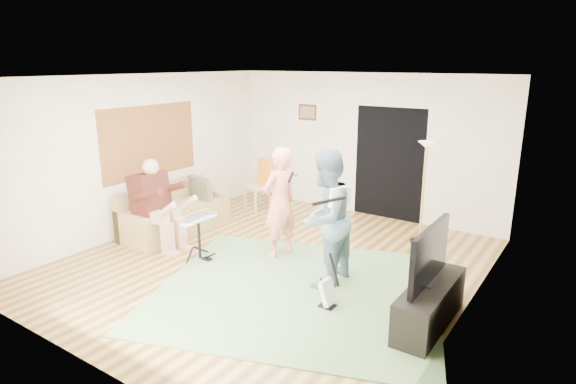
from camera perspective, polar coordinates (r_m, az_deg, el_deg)
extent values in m
plane|color=brown|center=(7.23, -2.00, -8.42)|extent=(6.00, 6.00, 0.00)
plane|color=white|center=(6.62, -2.22, 13.49)|extent=(6.00, 6.00, 0.00)
plane|color=#9B5E30|center=(8.77, -16.03, 5.80)|extent=(0.00, 2.05, 2.05)
plane|color=black|center=(9.17, 11.88, 3.29)|extent=(2.10, 0.00, 2.10)
cube|color=#3F2314|center=(9.85, 2.33, 9.42)|extent=(0.42, 0.03, 0.32)
cube|color=#5A7F4D|center=(6.42, 1.16, -11.55)|extent=(4.44, 4.23, 0.02)
cube|color=tan|center=(8.67, -13.12, -3.32)|extent=(0.80, 1.60, 0.40)
cube|color=tan|center=(8.86, -14.70, -1.66)|extent=(0.15, 1.98, 0.80)
cube|color=tan|center=(9.24, -9.12, -1.40)|extent=(0.80, 0.19, 0.56)
cube|color=tan|center=(8.11, -17.77, -4.36)|extent=(0.80, 0.19, 0.56)
cube|color=#4A1C14|center=(7.97, -16.07, -0.19)|extent=(0.40, 0.52, 0.66)
sphere|color=tan|center=(7.81, -15.98, 2.84)|extent=(0.26, 0.26, 0.26)
cylinder|color=black|center=(7.39, -10.48, -5.46)|extent=(0.04, 0.04, 0.60)
cube|color=white|center=(7.29, -10.59, -3.32)|extent=(0.12, 0.60, 0.03)
imported|color=#F67B6A|center=(7.24, -0.98, -1.25)|extent=(0.53, 0.69, 1.69)
imported|color=slate|center=(6.31, 4.43, -3.16)|extent=(0.70, 0.90, 1.83)
cube|color=black|center=(6.05, 4.68, -13.36)|extent=(0.20, 0.16, 0.03)
cube|color=silver|center=(5.96, 4.72, -11.74)|extent=(0.15, 0.23, 0.31)
cylinder|color=black|center=(5.79, 5.49, -9.17)|extent=(0.16, 0.04, 0.40)
cylinder|color=black|center=(8.31, 15.30, -5.64)|extent=(0.30, 0.30, 0.03)
cylinder|color=tan|center=(8.07, 15.70, -0.32)|extent=(0.04, 0.04, 1.59)
cone|color=white|center=(7.90, 16.12, 5.38)|extent=(0.27, 0.27, 0.11)
cube|color=#D2B088|center=(9.68, -3.61, 0.60)|extent=(0.53, 0.53, 0.04)
cube|color=orange|center=(9.75, -2.95, 2.73)|extent=(0.41, 0.20, 0.42)
cube|color=black|center=(5.79, 16.47, -12.71)|extent=(0.40, 1.40, 0.50)
cube|color=black|center=(5.55, 16.44, -7.11)|extent=(0.06, 1.12, 0.66)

